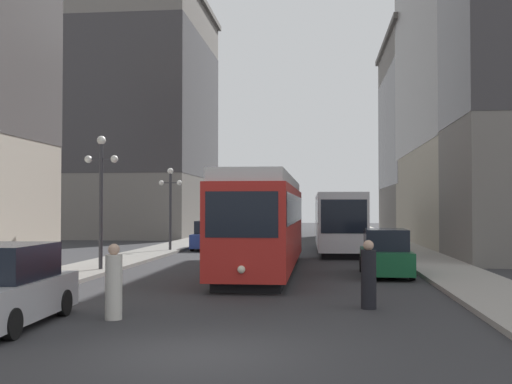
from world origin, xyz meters
TOP-DOWN VIEW (x-y plane):
  - ground_plane at (0.00, 0.00)m, footprint 200.00×200.00m
  - sidewalk_left at (-7.45, 40.00)m, footprint 2.77×120.00m
  - sidewalk_right at (7.45, 40.00)m, footprint 2.77×120.00m
  - streetcar at (-0.06, 14.89)m, footprint 2.69×14.94m
  - transit_bus at (3.29, 26.96)m, footprint 2.83×12.75m
  - parked_car_left_near at (-4.77, 28.11)m, footprint 2.00×4.45m
  - parked_car_left_mid at (-4.77, 2.25)m, footprint 2.02×4.60m
  - parked_car_right_far at (4.76, 13.55)m, footprint 1.97×4.40m
  - pedestrian_crossing_near at (3.52, 5.52)m, footprint 0.40×0.40m
  - pedestrian_crossing_far at (-2.60, 3.30)m, footprint 0.40×0.40m
  - lamp_post_left_near at (-6.67, 13.68)m, footprint 1.41×0.36m
  - lamp_post_left_far at (-6.67, 25.53)m, footprint 1.41×0.36m
  - building_left_midblock at (-15.65, 47.14)m, footprint 14.22×18.29m
  - building_right_corner at (14.66, 52.54)m, footprint 12.25×18.64m
  - building_right_midblock at (14.00, 34.90)m, footprint 10.92×20.80m

SIDE VIEW (x-z plane):
  - ground_plane at x=0.00m, z-range 0.00..0.00m
  - sidewalk_left at x=-7.45m, z-range 0.00..0.15m
  - sidewalk_right at x=7.45m, z-range 0.00..0.15m
  - pedestrian_crossing_far at x=-2.60m, z-range -0.06..1.73m
  - pedestrian_crossing_near at x=3.52m, z-range -0.06..1.73m
  - parked_car_right_far at x=4.76m, z-range -0.07..1.75m
  - parked_car_left_near at x=-4.77m, z-range -0.07..1.75m
  - parked_car_left_mid at x=-4.77m, z-range -0.07..1.75m
  - transit_bus at x=3.29m, z-range 0.22..3.67m
  - streetcar at x=-0.06m, z-range 0.16..4.05m
  - lamp_post_left_far at x=-6.67m, z-range 0.96..5.83m
  - lamp_post_left_near at x=-6.67m, z-range 1.01..6.45m
  - building_right_corner at x=14.66m, z-range 0.27..19.74m
  - building_left_midblock at x=-15.65m, z-range 0.33..22.80m
  - building_right_midblock at x=14.00m, z-range 0.42..27.91m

